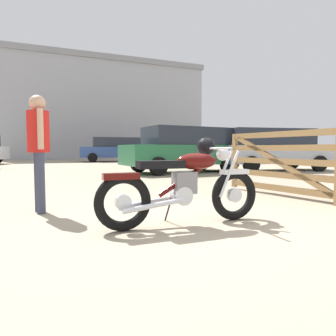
# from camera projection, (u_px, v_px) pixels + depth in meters

# --- Properties ---
(ground_plane) EXTENTS (80.00, 80.00, 0.00)m
(ground_plane) POSITION_uv_depth(u_px,v_px,m) (210.00, 223.00, 3.64)
(ground_plane) COLOR gray
(vintage_motorcycle) EXTENTS (2.08, 0.74, 1.07)m
(vintage_motorcycle) POSITION_uv_depth(u_px,v_px,m) (186.00, 184.00, 3.55)
(vintage_motorcycle) COLOR black
(vintage_motorcycle) RESTS_ON ground_plane
(timber_gate) EXTENTS (0.68, 2.51, 1.60)m
(timber_gate) POSITION_uv_depth(u_px,v_px,m) (292.00, 160.00, 5.44)
(timber_gate) COLOR olive
(timber_gate) RESTS_ON ground_plane
(bystander) EXTENTS (0.30, 0.45, 1.66)m
(bystander) POSITION_uv_depth(u_px,v_px,m) (38.00, 141.00, 4.16)
(bystander) COLOR #383D51
(bystander) RESTS_ON ground_plane
(white_estate_far) EXTENTS (4.91, 2.51, 1.74)m
(white_estate_far) POSITION_uv_depth(u_px,v_px,m) (186.00, 148.00, 11.53)
(white_estate_far) COLOR black
(white_estate_far) RESTS_ON ground_plane
(silver_sedan_mid) EXTENTS (4.88, 2.39, 1.74)m
(silver_sedan_mid) POSITION_uv_depth(u_px,v_px,m) (272.00, 148.00, 12.45)
(silver_sedan_mid) COLOR black
(silver_sedan_mid) RESTS_ON ground_plane
(blue_hatchback_right) EXTENTS (4.77, 2.13, 1.74)m
(blue_hatchback_right) POSITION_uv_depth(u_px,v_px,m) (115.00, 149.00, 21.46)
(blue_hatchback_right) COLOR black
(blue_hatchback_right) RESTS_ON ground_plane
(industrial_building) EXTENTS (19.86, 11.70, 9.47)m
(industrial_building) POSITION_uv_depth(u_px,v_px,m) (100.00, 113.00, 31.73)
(industrial_building) COLOR #9EA0A8
(industrial_building) RESTS_ON ground_plane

